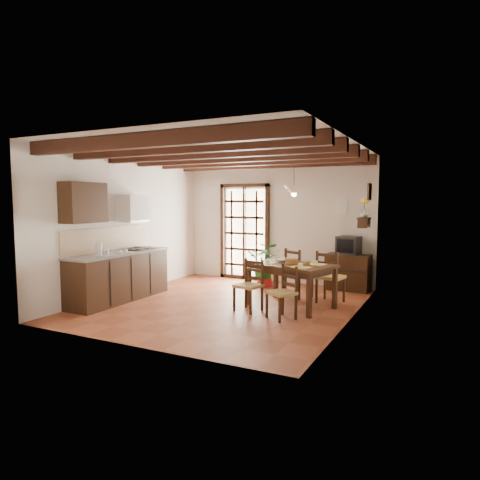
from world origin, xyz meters
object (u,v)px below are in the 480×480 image
Objects in this scene: dining_table at (291,269)px; chair_near_right at (282,302)px; chair_far_left at (298,282)px; pendant_lamp at (294,190)px; sideboard at (348,272)px; crt_tv at (349,245)px; chair_near_left at (249,295)px; kitchen_counter at (119,275)px; potted_plant at (265,261)px; chair_far_right at (330,287)px.

chair_near_right is (0.14, -0.80, -0.40)m from dining_table.
chair_far_left reaches higher than chair_near_right.
sideboard is at bearing 70.88° from pendant_lamp.
pendant_lamp is at bearing 130.02° from chair_near_right.
crt_tv is (0.00, -0.01, 0.57)m from sideboard.
crt_tv is (1.15, 2.43, 0.68)m from chair_near_left.
kitchen_counter is 2.62× the size of chair_near_right.
potted_plant reaches higher than dining_table.
chair_far_right is at bearing 58.72° from chair_near_left.
dining_table is 1.90× the size of chair_near_right.
sideboard is (0.60, 1.84, -0.29)m from dining_table.
kitchen_counter reaches higher than chair_near_left.
chair_near_left reaches higher than chair_near_right.
sideboard is at bearing -83.38° from chair_far_right.
dining_table is 0.91m from chair_near_right.
chair_near_right is 1.73× the size of crt_tv.
potted_plant is 2.46× the size of pendant_lamp.
pendant_lamp is (-0.60, -1.74, 1.70)m from sideboard.
chair_far_right is (0.41, 1.40, 0.03)m from chair_near_right.
chair_far_left is (-0.27, 1.60, 0.03)m from chair_near_right.
dining_table is at bearing -90.00° from pendant_lamp.
kitchen_counter is 2.66× the size of pendant_lamp.
chair_far_right is 1.08× the size of sideboard.
crt_tv reaches higher than sideboard.
potted_plant is at bearing -158.30° from crt_tv.
sideboard is at bearing 37.51° from kitchen_counter.
pendant_lamp is at bearing 51.13° from chair_far_right.
kitchen_counter is at bearing -145.76° from dining_table.
kitchen_counter is at bearing -160.60° from pendant_lamp.
pendant_lamp is (-0.14, 0.90, 1.81)m from chair_near_right.
kitchen_counter reaches higher than chair_far_left.
chair_near_right is (3.21, 0.18, -0.20)m from kitchen_counter.
pendant_lamp is at bearing -100.03° from crt_tv.
pendant_lamp reaches higher than kitchen_counter.
kitchen_counter is at bearing -159.93° from chair_near_left.
kitchen_counter reaches higher than sideboard.
pendant_lamp reaches higher than sideboard.
chair_far_right reaches higher than chair_far_left.
dining_table is 1.41m from pendant_lamp.
chair_near_right is 0.41× the size of potted_plant.
chair_far_left is at bearing -120.18° from sideboard.
pendant_lamp reaches higher than chair_far_right.
kitchen_counter is 3.63m from pendant_lamp.
dining_table is 1.80× the size of sideboard.
kitchen_counter is 3.44m from chair_far_left.
chair_near_right is at bearing -63.77° from dining_table.
sideboard is (1.15, 2.44, 0.11)m from chair_near_left.
chair_far_left is 1.22m from potted_plant.
chair_near_left is 0.92× the size of chair_far_left.
chair_near_right is 0.88× the size of chair_far_right.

